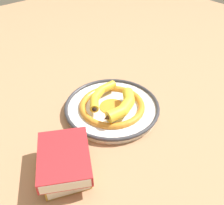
% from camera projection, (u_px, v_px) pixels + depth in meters
% --- Properties ---
extents(ground_plane, '(2.80, 2.80, 0.00)m').
position_uv_depth(ground_plane, '(110.00, 117.00, 0.93)').
color(ground_plane, '#A87A56').
extents(decorative_bowl, '(0.34, 0.34, 0.04)m').
position_uv_depth(decorative_bowl, '(112.00, 107.00, 0.95)').
color(decorative_bowl, white).
rests_on(decorative_bowl, ground_plane).
extents(banana_a, '(0.10, 0.17, 0.03)m').
position_uv_depth(banana_a, '(100.00, 94.00, 0.95)').
color(banana_a, gold).
rests_on(banana_a, decorative_bowl).
extents(banana_b, '(0.10, 0.18, 0.04)m').
position_uv_depth(banana_b, '(123.00, 106.00, 0.89)').
color(banana_b, yellow).
rests_on(banana_b, decorative_bowl).
extents(book_stack, '(0.23, 0.21, 0.08)m').
position_uv_depth(book_stack, '(64.00, 162.00, 0.72)').
color(book_stack, '#B28933').
rests_on(book_stack, ground_plane).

